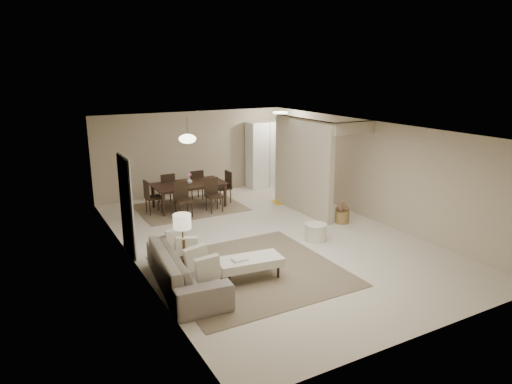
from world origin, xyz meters
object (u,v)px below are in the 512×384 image
dining_table (190,196)px  round_pouf (316,232)px  sofa (186,268)px  pantry_cabinet (266,154)px  side_table (184,267)px  wicker_basket (342,217)px  ottoman_bench (250,262)px

dining_table → round_pouf: bearing=-67.7°
sofa → pantry_cabinet: bearing=-35.5°
sofa → side_table: 0.27m
pantry_cabinet → wicker_basket: size_ratio=5.96×
pantry_cabinet → side_table: pantry_cabinet is taller
side_table → dining_table: (1.70, 4.18, 0.09)m
sofa → round_pouf: sofa is taller
pantry_cabinet → dining_table: size_ratio=1.07×
dining_table → sofa: bearing=-112.4°
pantry_cabinet → round_pouf: size_ratio=4.32×
round_pouf → dining_table: 4.02m
ottoman_bench → side_table: 1.19m
side_table → pantry_cabinet: bearing=48.2°
round_pouf → dining_table: dining_table is taller
side_table → round_pouf: 3.31m
side_table → sofa: bearing=-101.4°
sofa → round_pouf: 3.41m
ottoman_bench → wicker_basket: 3.92m
ottoman_bench → pantry_cabinet: bearing=64.4°
ottoman_bench → dining_table: dining_table is taller
sofa → wicker_basket: bearing=-67.8°
sofa → dining_table: 4.76m
pantry_cabinet → ottoman_bench: pantry_cabinet is taller
side_table → wicker_basket: side_table is taller
round_pouf → dining_table: size_ratio=0.25×
round_pouf → wicker_basket: 1.46m
ottoman_bench → wicker_basket: bearing=32.5°
round_pouf → dining_table: (-1.58, 3.70, 0.16)m
sofa → wicker_basket: 4.84m
pantry_cabinet → wicker_basket: (-0.18, -4.15, -0.90)m
ottoman_bench → sofa: bearing=171.4°
wicker_basket → dining_table: size_ratio=0.18×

